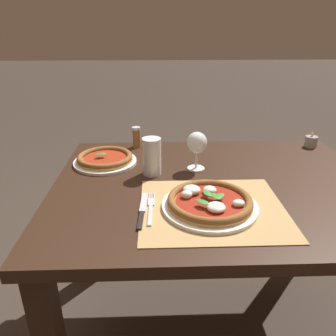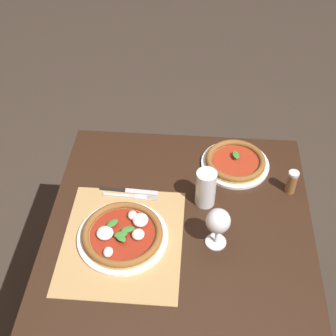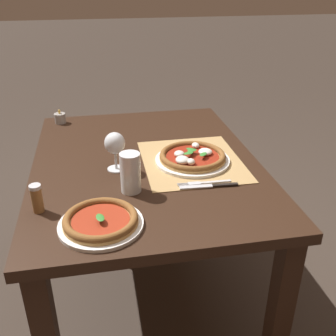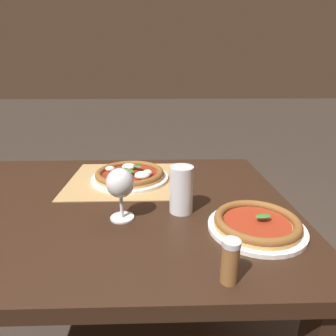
{
  "view_description": "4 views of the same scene",
  "coord_description": "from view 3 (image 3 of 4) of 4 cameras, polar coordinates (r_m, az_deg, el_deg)",
  "views": [
    {
      "loc": [
        -0.22,
        -1.08,
        1.28
      ],
      "look_at": [
        -0.18,
        -0.01,
        0.81
      ],
      "focal_mm": 35.0,
      "sensor_mm": 36.0,
      "label": 1
    },
    {
      "loc": [
        0.88,
        0.04,
        2.01
      ],
      "look_at": [
        -0.31,
        -0.05,
        0.83
      ],
      "focal_mm": 50.0,
      "sensor_mm": 36.0,
      "label": 2
    },
    {
      "loc": [
        -1.45,
        0.18,
        1.45
      ],
      "look_at": [
        -0.26,
        -0.05,
        0.83
      ],
      "focal_mm": 42.0,
      "sensor_mm": 36.0,
      "label": 3
    },
    {
      "loc": [
        -0.18,
        0.86,
        1.15
      ],
      "look_at": [
        -0.2,
        -0.08,
        0.83
      ],
      "focal_mm": 30.0,
      "sensor_mm": 36.0,
      "label": 4
    }
  ],
  "objects": [
    {
      "name": "ground_plane",
      "position": [
        2.06,
        -2.73,
        -17.74
      ],
      "size": [
        24.0,
        24.0,
        0.0
      ],
      "primitive_type": "plane",
      "color": "#382D26"
    },
    {
      "name": "dining_table",
      "position": [
        1.67,
        -3.2,
        -2.19
      ],
      "size": [
        1.2,
        0.91,
        0.74
      ],
      "color": "black",
      "rests_on": "ground"
    },
    {
      "name": "paper_placemat",
      "position": [
        1.61,
        3.47,
        1.04
      ],
      "size": [
        0.46,
        0.4,
        0.0
      ],
      "primitive_type": "cube",
      "color": "#A88451",
      "rests_on": "dining_table"
    },
    {
      "name": "pizza_near",
      "position": [
        1.59,
        3.55,
        1.57
      ],
      "size": [
        0.3,
        0.3,
        0.05
      ],
      "color": "white",
      "rests_on": "paper_placemat"
    },
    {
      "name": "pizza_far",
      "position": [
        1.22,
        -9.73,
        -7.61
      ],
      "size": [
        0.26,
        0.26,
        0.04
      ],
      "color": "white",
      "rests_on": "dining_table"
    },
    {
      "name": "wine_glass",
      "position": [
        1.51,
        -7.73,
        3.35
      ],
      "size": [
        0.08,
        0.08,
        0.16
      ],
      "color": "silver",
      "rests_on": "dining_table"
    },
    {
      "name": "pint_glass",
      "position": [
        1.37,
        -5.47,
        -0.79
      ],
      "size": [
        0.07,
        0.07,
        0.15
      ],
      "color": "silver",
      "rests_on": "dining_table"
    },
    {
      "name": "fork",
      "position": [
        1.44,
        5.24,
        -2.16
      ],
      "size": [
        0.02,
        0.2,
        0.0
      ],
      "color": "#B7B7BC",
      "rests_on": "paper_placemat"
    },
    {
      "name": "knife",
      "position": [
        1.42,
        5.94,
        -2.61
      ],
      "size": [
        0.03,
        0.22,
        0.01
      ],
      "color": "black",
      "rests_on": "paper_placemat"
    },
    {
      "name": "votive_candle",
      "position": [
        2.09,
        -15.38,
        6.94
      ],
      "size": [
        0.06,
        0.06,
        0.07
      ],
      "color": "gray",
      "rests_on": "dining_table"
    },
    {
      "name": "pepper_shaker",
      "position": [
        1.33,
        -18.5,
        -4.19
      ],
      "size": [
        0.04,
        0.04,
        0.1
      ],
      "color": "brown",
      "rests_on": "dining_table"
    }
  ]
}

